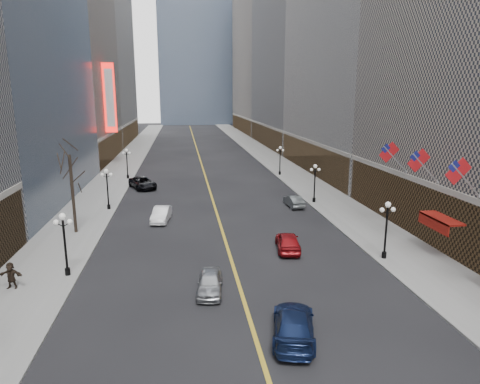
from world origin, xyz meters
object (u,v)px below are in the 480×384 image
object	(u,v)px
streetlamp_east_2	(315,179)
car_sb_near	(294,324)
streetlamp_west_1	(64,238)
car_nb_near	(210,282)
streetlamp_east_3	(280,157)
car_nb_far	(143,183)
car_nb_mid	(161,214)
car_sb_far	(294,201)
car_sb_mid	(288,241)
streetlamp_west_2	(107,185)
streetlamp_west_3	(127,160)
streetlamp_east_1	(387,224)

from	to	relation	value
streetlamp_east_2	car_sb_near	world-z (taller)	streetlamp_east_2
streetlamp_west_1	car_nb_near	xyz separation A→B (m)	(9.79, -3.78, -2.22)
streetlamp_east_3	car_nb_far	size ratio (longest dim) A/B	0.80
car_nb_mid	car_sb_far	world-z (taller)	car_nb_mid
streetlamp_west_1	car_sb_mid	world-z (taller)	streetlamp_west_1
streetlamp_west_2	car_nb_near	world-z (taller)	streetlamp_west_2
streetlamp_east_2	car_sb_far	bearing A→B (deg)	-156.02
car_nb_far	streetlamp_east_3	bearing A→B (deg)	-4.14
streetlamp_west_2	car_nb_far	world-z (taller)	streetlamp_west_2
streetlamp_west_1	streetlamp_west_3	size ratio (longest dim) A/B	1.00
streetlamp_west_2	car_sb_mid	distance (m)	22.49
streetlamp_west_1	car_nb_near	distance (m)	10.72
car_nb_mid	car_sb_mid	bearing A→B (deg)	-34.95
streetlamp_east_2	car_sb_near	distance (m)	29.46
car_sb_mid	car_sb_far	xyz separation A→B (m)	(4.12, 13.69, -0.11)
streetlamp_west_3	car_nb_mid	world-z (taller)	streetlamp_west_3
streetlamp_east_3	car_sb_far	bearing A→B (deg)	-98.28
streetlamp_east_1	car_nb_far	distance (m)	35.80
car_sb_mid	car_sb_far	distance (m)	14.30
streetlamp_east_2	streetlamp_west_1	bearing A→B (deg)	-142.67
streetlamp_west_2	streetlamp_west_3	xyz separation A→B (m)	(0.00, 18.00, 0.00)
streetlamp_west_2	car_sb_mid	xyz separation A→B (m)	(16.68, -14.94, -2.13)
streetlamp_east_1	streetlamp_west_2	xyz separation A→B (m)	(-23.60, 18.00, 0.00)
streetlamp_west_2	car_nb_far	size ratio (longest dim) A/B	0.80
streetlamp_west_2	car_nb_mid	distance (m)	8.12
car_sb_far	car_sb_near	bearing A→B (deg)	71.74
streetlamp_east_3	streetlamp_west_3	world-z (taller)	same
streetlamp_east_3	car_sb_near	world-z (taller)	streetlamp_east_3
streetlamp_east_2	streetlamp_west_2	world-z (taller)	same
car_nb_near	car_sb_mid	distance (m)	9.71
streetlamp_east_2	car_sb_far	xyz separation A→B (m)	(-2.80, -1.25, -2.24)
car_nb_near	car_sb_far	xyz separation A→B (m)	(11.01, 20.53, -0.02)
streetlamp_east_1	streetlamp_west_3	distance (m)	43.05
streetlamp_west_3	car_sb_mid	size ratio (longest dim) A/B	0.99
car_nb_near	car_sb_near	size ratio (longest dim) A/B	0.76
streetlamp_east_2	streetlamp_east_3	xyz separation A→B (m)	(0.00, 18.00, 0.00)
car_sb_mid	car_nb_mid	bearing A→B (deg)	-35.10
streetlamp_west_2	car_sb_near	bearing A→B (deg)	-63.52
car_sb_far	streetlamp_west_3	bearing A→B (deg)	-46.21
streetlamp_west_1	car_sb_far	xyz separation A→B (m)	(20.80, 16.75, -2.24)
streetlamp_east_3	streetlamp_east_1	bearing A→B (deg)	-90.00
car_sb_near	car_sb_mid	world-z (taller)	car_sb_mid
streetlamp_east_1	streetlamp_west_3	world-z (taller)	same
car_nb_mid	car_sb_near	bearing A→B (deg)	-63.14
streetlamp_east_3	streetlamp_west_3	distance (m)	23.60
car_sb_near	car_nb_far	bearing A→B (deg)	-60.28
car_sb_near	car_sb_far	size ratio (longest dim) A/B	1.32
streetlamp_west_3	car_sb_far	distance (m)	28.43
streetlamp_east_2	streetlamp_west_1	distance (m)	29.68
car_nb_mid	car_nb_far	xyz separation A→B (m)	(-3.19, 16.10, 0.07)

